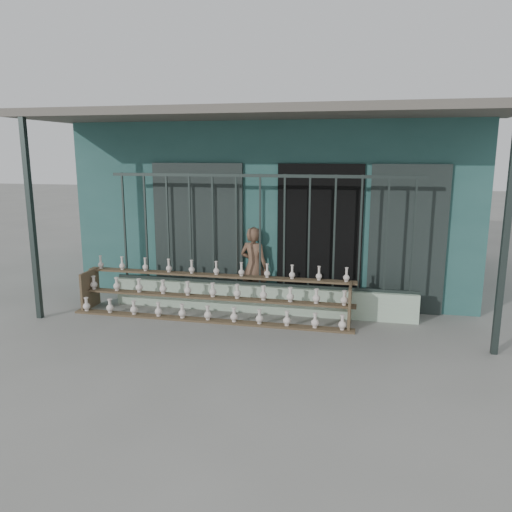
# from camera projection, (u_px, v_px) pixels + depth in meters

# --- Properties ---
(ground) EXTENTS (60.00, 60.00, 0.00)m
(ground) POSITION_uv_depth(u_px,v_px,m) (241.00, 340.00, 6.98)
(ground) COLOR slate
(workshop_building) EXTENTS (7.40, 6.60, 3.21)m
(workshop_building) POSITION_uv_depth(u_px,v_px,m) (289.00, 198.00, 10.69)
(workshop_building) COLOR #285450
(workshop_building) RESTS_ON ground
(parapet_wall) EXTENTS (5.00, 0.20, 0.45)m
(parapet_wall) POSITION_uv_depth(u_px,v_px,m) (260.00, 299.00, 8.18)
(parapet_wall) COLOR #ADC9AD
(parapet_wall) RESTS_ON ground
(security_fence) EXTENTS (5.00, 0.04, 1.80)m
(security_fence) POSITION_uv_depth(u_px,v_px,m) (260.00, 231.00, 7.95)
(security_fence) COLOR #283330
(security_fence) RESTS_ON parapet_wall
(shelf_rack) EXTENTS (4.50, 0.68, 0.85)m
(shelf_rack) POSITION_uv_depth(u_px,v_px,m) (212.00, 295.00, 7.90)
(shelf_rack) COLOR brown
(shelf_rack) RESTS_ON ground
(elderly_woman) EXTENTS (0.56, 0.44, 1.35)m
(elderly_woman) POSITION_uv_depth(u_px,v_px,m) (254.00, 266.00, 8.49)
(elderly_woman) COLOR brown
(elderly_woman) RESTS_ON ground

